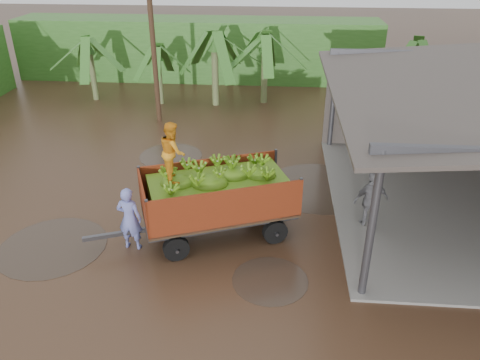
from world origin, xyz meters
name	(u,v)px	position (x,y,z in m)	size (l,w,h in m)	color
ground	(182,209)	(0.00, 0.00, 0.00)	(100.00, 100.00, 0.00)	black
hedge_north	(198,49)	(-2.00, 16.00, 1.80)	(22.00, 3.00, 3.60)	#2D661E
banana_trailer	(217,195)	(1.36, -1.29, 1.35)	(6.09, 3.55, 3.70)	#AA3718
man_blue	(130,219)	(-1.02, -2.19, 0.97)	(0.71, 0.46, 1.94)	#6E78C8
man_grey	(371,200)	(5.94, -0.50, 0.93)	(1.09, 0.45, 1.86)	slate
utility_pole	(153,41)	(-2.71, 8.21, 3.79)	(1.20, 0.24, 7.46)	#47301E
banana_plants	(73,94)	(-5.96, 6.27, 1.84)	(25.59, 20.32, 4.41)	#2D661E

